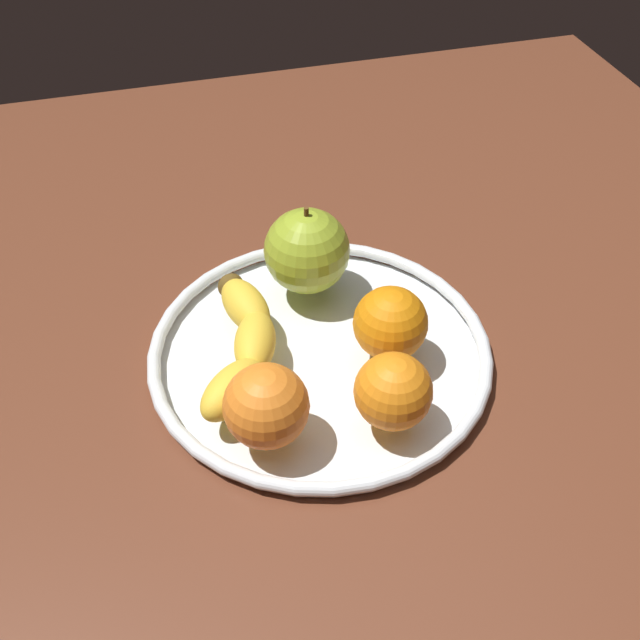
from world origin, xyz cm
name	(u,v)px	position (x,y,z in cm)	size (l,w,h in cm)	color
ground_plane	(320,373)	(0.00, 0.00, -2.00)	(115.38, 115.38, 4.00)	brown
fruit_bowl	(320,351)	(0.00, 0.00, 0.92)	(30.71, 30.71, 1.80)	white
banana	(244,342)	(0.27, 6.68, 3.58)	(17.53, 9.37, 3.56)	yellow
apple	(307,251)	(8.28, -1.01, 5.85)	(8.10, 8.10, 8.90)	#96AF2B
orange_back_left	(390,323)	(-2.23, -5.63, 5.04)	(6.48, 6.48, 6.48)	orange
orange_front_right	(393,391)	(-9.46, -3.33, 4.93)	(6.27, 6.27, 6.27)	orange
orange_center	(266,406)	(-8.47, 6.59, 5.17)	(6.73, 6.73, 6.73)	orange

